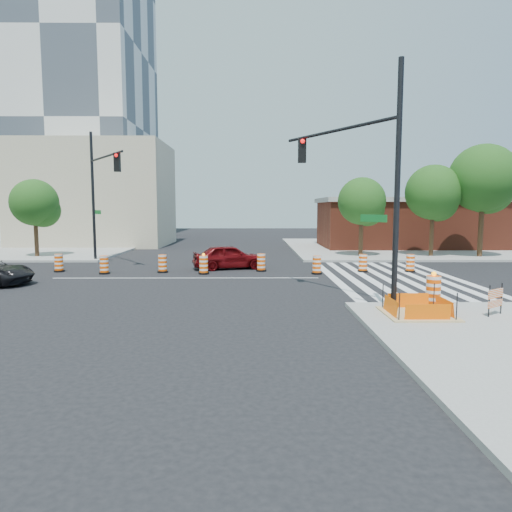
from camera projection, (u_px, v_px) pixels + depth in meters
name	position (u px, v px, depth m)	size (l,w,h in m)	color
ground	(186.00, 278.00, 24.05)	(120.00, 120.00, 0.00)	black
sidewalk_ne	(409.00, 247.00, 42.08)	(22.00, 22.00, 0.15)	gray
sidewalk_nw	(18.00, 248.00, 41.81)	(22.00, 22.00, 0.15)	gray
crosswalk_east	(393.00, 278.00, 24.13)	(6.75, 13.50, 0.01)	silver
lane_centerline	(186.00, 278.00, 24.05)	(14.00, 0.12, 0.01)	silver
excavation_pit	(417.00, 312.00, 15.14)	(2.20, 2.20, 0.90)	tan
tower_nw	(26.00, 52.00, 55.33)	(28.00, 18.00, 45.00)	silver
brick_storefront	(410.00, 223.00, 41.84)	(16.50, 8.50, 4.60)	maroon
beige_midrise	(97.00, 195.00, 45.32)	(14.00, 10.00, 10.00)	#B4AA8A
red_coupe	(229.00, 257.00, 27.64)	(1.76, 4.38, 1.49)	#57070A
signal_pole_se	(361.00, 167.00, 16.73)	(3.35, 5.58, 8.43)	black
signal_pole_nw	(100.00, 183.00, 29.84)	(3.78, 5.55, 8.69)	black
pit_drum	(433.00, 292.00, 16.41)	(0.64, 0.64, 1.27)	black
barricade	(495.00, 298.00, 15.00)	(0.75, 0.55, 1.04)	#FF5405
tree_north_b	(35.00, 205.00, 33.29)	(3.41, 3.40, 5.78)	#382314
tree_north_c	(362.00, 204.00, 33.57)	(3.52, 3.49, 5.93)	#382314
tree_north_d	(434.00, 196.00, 33.49)	(4.03, 4.03, 6.85)	#382314
tree_north_e	(484.00, 182.00, 32.99)	(4.87, 4.87, 8.28)	#382314
median_drum_1	(59.00, 264.00, 26.36)	(0.60, 0.60, 1.02)	black
median_drum_2	(104.00, 265.00, 25.53)	(0.60, 0.60, 1.02)	black
median_drum_3	(163.00, 264.00, 26.07)	(0.60, 0.60, 1.02)	black
median_drum_4	(204.00, 265.00, 25.45)	(0.60, 0.60, 1.18)	black
median_drum_5	(261.00, 263.00, 26.58)	(0.60, 0.60, 1.02)	black
median_drum_6	(317.00, 266.00, 25.45)	(0.60, 0.60, 1.02)	black
median_drum_7	(363.00, 264.00, 26.29)	(0.60, 0.60, 1.02)	black
median_drum_8	(410.00, 264.00, 26.28)	(0.60, 0.60, 1.02)	black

